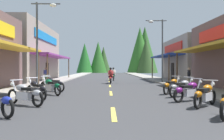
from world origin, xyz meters
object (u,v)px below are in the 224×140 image
object	(u,v)px
motorcycle_parked_right_2	(205,94)
motorcycle_parked_right_3	(189,91)
motorcycle_parked_right_4	(182,87)
motorcycle_parked_left_4	(52,84)
motorcycle_parked_left_3	(51,86)
pedestrian_by_shop	(189,76)
streetlamp_left	(41,33)
streetlamp_right	(159,42)
motorcycle_parked_right_5	(172,85)
motorcycle_parked_left_1	(25,93)
pedestrian_browsing	(46,74)
rider_cruising_trailing	(113,75)
motorcycle_parked_left_2	(36,89)
rider_cruising_lead	(111,77)

from	to	relation	value
motorcycle_parked_right_2	motorcycle_parked_right_3	distance (m)	1.47
motorcycle_parked_right_4	motorcycle_parked_left_4	bearing A→B (deg)	123.86
motorcycle_parked_left_3	pedestrian_by_shop	bearing A→B (deg)	-106.15
motorcycle_parked_right_2	pedestrian_by_shop	distance (m)	9.80
streetlamp_left	motorcycle_parked_left_4	bearing A→B (deg)	-52.52
motorcycle_parked_left_4	motorcycle_parked_left_3	bearing A→B (deg)	132.99
streetlamp_right	motorcycle_parked_right_5	size ratio (longest dim) A/B	3.75
motorcycle_parked_left_1	motorcycle_parked_left_3	bearing A→B (deg)	-59.80
pedestrian_by_shop	pedestrian_browsing	xyz separation A→B (m)	(-13.21, 6.99, -0.01)
streetlamp_left	motorcycle_parked_right_2	world-z (taller)	streetlamp_left
motorcycle_parked_right_3	motorcycle_parked_right_4	distance (m)	1.70
rider_cruising_trailing	motorcycle_parked_left_2	bearing A→B (deg)	166.47
motorcycle_parked_right_5	motorcycle_parked_left_4	world-z (taller)	same
streetlamp_right	motorcycle_parked_right_3	distance (m)	12.74
streetlamp_left	rider_cruising_trailing	bearing A→B (deg)	64.81
motorcycle_parked_left_3	motorcycle_parked_right_5	bearing A→B (deg)	-131.87
motorcycle_parked_left_3	pedestrian_by_shop	xyz separation A→B (m)	(9.70, 5.21, 0.40)
pedestrian_by_shop	motorcycle_parked_right_5	bearing A→B (deg)	64.44
rider_cruising_lead	rider_cruising_trailing	bearing A→B (deg)	-1.07
motorcycle_parked_right_4	rider_cruising_trailing	xyz separation A→B (m)	(-3.24, 15.63, 0.17)
motorcycle_parked_left_3	motorcycle_parked_right_2	bearing A→B (deg)	-165.26
streetlamp_left	motorcycle_parked_left_2	bearing A→B (deg)	-76.87
rider_cruising_trailing	motorcycle_parked_left_4	bearing A→B (deg)	162.36
streetlamp_left	motorcycle_parked_right_5	size ratio (longest dim) A/B	3.69
streetlamp_left	pedestrian_by_shop	distance (m)	11.72
streetlamp_right	motorcycle_parked_left_1	xyz separation A→B (m)	(-8.38, -13.19, -3.55)
streetlamp_left	pedestrian_browsing	size ratio (longest dim) A/B	3.99
streetlamp_right	motorcycle_parked_left_4	world-z (taller)	streetlamp_right
streetlamp_left	motorcycle_parked_left_3	bearing A→B (deg)	-66.09
motorcycle_parked_left_1	motorcycle_parked_left_4	bearing A→B (deg)	-55.91
motorcycle_parked_right_3	rider_cruising_trailing	distance (m)	17.58
streetlamp_right	pedestrian_browsing	distance (m)	12.50
motorcycle_parked_right_4	rider_cruising_lead	xyz separation A→B (m)	(-3.64, 10.32, 0.17)
motorcycle_parked_left_4	streetlamp_left	bearing A→B (deg)	-19.88
motorcycle_parked_left_1	motorcycle_parked_left_3	xyz separation A→B (m)	(0.11, 3.77, 0.00)
rider_cruising_lead	motorcycle_parked_left_2	bearing A→B (deg)	164.48
motorcycle_parked_right_5	rider_cruising_lead	distance (m)	9.61
motorcycle_parked_right_3	motorcycle_parked_left_4	world-z (taller)	same
rider_cruising_trailing	pedestrian_by_shop	xyz separation A→B (m)	(5.79, -9.36, 0.23)
motorcycle_parked_left_4	rider_cruising_trailing	world-z (taller)	rider_cruising_trailing
motorcycle_parked_right_2	motorcycle_parked_right_3	xyz separation A→B (m)	(-0.12, 1.47, 0.00)
streetlamp_left	motorcycle_parked_left_3	world-z (taller)	streetlamp_left
motorcycle_parked_right_4	rider_cruising_trailing	world-z (taller)	rider_cruising_trailing
motorcycle_parked_left_1	motorcycle_parked_left_4	size ratio (longest dim) A/B	1.01
streetlamp_left	motorcycle_parked_right_3	bearing A→B (deg)	-35.51
rider_cruising_trailing	motorcycle_parked_right_5	bearing A→B (deg)	-167.12
motorcycle_parked_right_2	motorcycle_parked_left_3	xyz separation A→B (m)	(-7.04, 4.21, 0.00)
streetlamp_left	streetlamp_right	world-z (taller)	streetlamp_right
streetlamp_right	motorcycle_parked_left_3	size ratio (longest dim) A/B	3.89
streetlamp_right	motorcycle_parked_left_4	size ratio (longest dim) A/B	3.35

